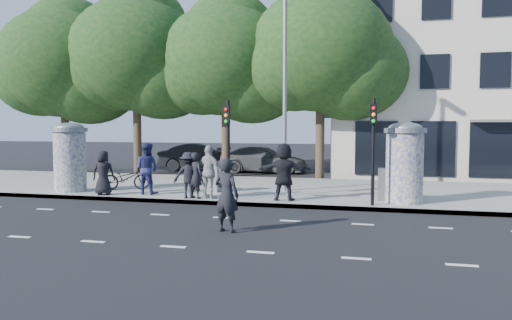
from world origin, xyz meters
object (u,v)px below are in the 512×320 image
(man_road, at_px, (227,195))
(cabinet_left, at_px, (213,178))
(ped_c, at_px, (147,169))
(ped_f, at_px, (284,172))
(car_mid, at_px, (199,157))
(car_right, at_px, (263,160))
(ad_column_right, at_px, (405,161))
(traffic_pole_far, at_px, (373,140))
(traffic_pole_near, at_px, (228,139))
(ped_e, at_px, (209,172))
(ped_d, at_px, (188,175))
(ped_a, at_px, (103,173))
(cabinet_right, at_px, (386,184))
(ad_column_left, at_px, (70,155))
(ped_b, at_px, (196,175))
(street_lamp, at_px, (285,71))
(bicycle, at_px, (126,178))

(man_road, xyz_separation_m, cabinet_left, (-2.47, 6.11, -0.24))
(ped_c, height_order, ped_f, ped_f)
(car_mid, xyz_separation_m, car_right, (4.02, -0.41, -0.06))
(ped_f, bearing_deg, ad_column_right, -177.12)
(ad_column_right, relative_size, traffic_pole_far, 0.78)
(ped_f, bearing_deg, traffic_pole_near, 7.73)
(ped_e, distance_m, cabinet_left, 1.85)
(ped_c, bearing_deg, ped_d, 170.95)
(ped_a, height_order, car_mid, ped_a)
(ad_column_right, relative_size, traffic_pole_near, 0.78)
(car_mid, bearing_deg, traffic_pole_far, -154.24)
(ped_a, bearing_deg, ped_d, 164.92)
(ped_f, xyz_separation_m, cabinet_right, (3.37, 0.80, -0.43))
(cabinet_left, bearing_deg, ad_column_left, -159.60)
(ped_b, relative_size, car_right, 0.32)
(ped_a, distance_m, ped_d, 3.31)
(traffic_pole_far, xyz_separation_m, cabinet_left, (-5.99, 1.90, -1.53))
(ad_column_left, distance_m, car_mid, 11.28)
(cabinet_left, bearing_deg, car_right, 99.75)
(ad_column_left, bearing_deg, street_lamp, 14.94)
(traffic_pole_near, distance_m, car_mid, 13.21)
(cabinet_left, relative_size, car_right, 0.22)
(ad_column_right, relative_size, ped_e, 1.42)
(ped_b, xyz_separation_m, ped_f, (3.08, 0.28, 0.17))
(traffic_pole_near, height_order, traffic_pole_far, same)
(ped_a, xyz_separation_m, ped_b, (3.58, 0.04, -0.01))
(traffic_pole_near, bearing_deg, cabinet_left, 122.07)
(bicycle, bearing_deg, car_mid, -17.58)
(traffic_pole_far, bearing_deg, ped_c, 175.27)
(bicycle, bearing_deg, cabinet_left, -107.01)
(ped_b, xyz_separation_m, car_mid, (-4.30, 11.79, -0.17))
(ad_column_right, distance_m, bicycle, 10.57)
(ped_f, distance_m, cabinet_left, 3.43)
(traffic_pole_near, bearing_deg, ped_f, 12.16)
(man_road, bearing_deg, cabinet_right, -110.55)
(street_lamp, distance_m, cabinet_right, 5.84)
(bicycle, xyz_separation_m, cabinet_right, (9.94, -0.39, 0.08))
(car_right, bearing_deg, traffic_pole_far, -151.91)
(traffic_pole_far, xyz_separation_m, bicycle, (-9.51, 1.59, -1.61))
(bicycle, distance_m, cabinet_left, 3.53)
(ped_a, relative_size, car_right, 0.32)
(traffic_pole_far, relative_size, man_road, 1.81)
(ped_e, distance_m, cabinet_right, 6.05)
(bicycle, distance_m, car_mid, 10.35)
(ad_column_right, relative_size, bicycle, 1.47)
(ped_b, bearing_deg, ad_column_right, -149.30)
(traffic_pole_near, distance_m, ped_a, 4.96)
(ad_column_left, bearing_deg, ped_d, -6.43)
(ped_d, xyz_separation_m, car_right, (-0.01, 11.37, -0.23))
(traffic_pole_far, height_order, cabinet_right, traffic_pole_far)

